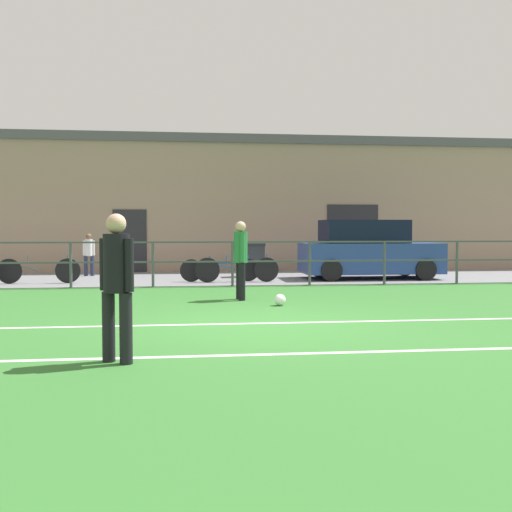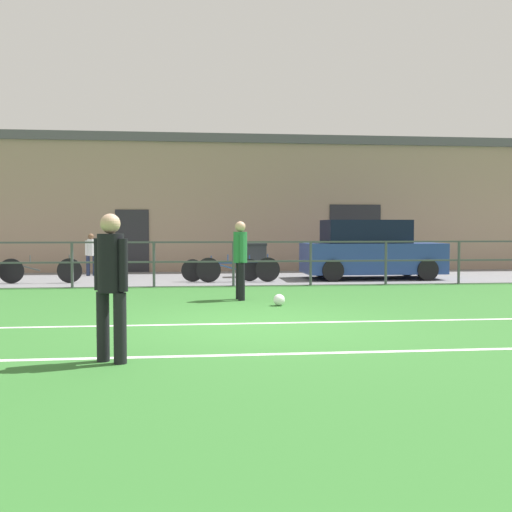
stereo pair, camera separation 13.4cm
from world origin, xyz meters
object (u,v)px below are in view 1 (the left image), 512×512
(player_goalkeeper, at_px, (117,278))
(trash_bin_0, at_px, (253,260))
(parked_car_red, at_px, (368,251))
(bicycle_parked_0, at_px, (237,269))
(soccer_ball_match, at_px, (280,300))
(bicycle_parked_4, at_px, (220,270))
(player_striker, at_px, (241,255))
(bicycle_parked_1, at_px, (39,270))
(spectator_child, at_px, (89,252))

(player_goalkeeper, height_order, trash_bin_0, player_goalkeeper)
(parked_car_red, bearing_deg, bicycle_parked_0, -169.38)
(soccer_ball_match, relative_size, bicycle_parked_4, 0.10)
(soccer_ball_match, bearing_deg, bicycle_parked_0, 94.80)
(player_striker, xyz_separation_m, parked_car_red, (4.15, 4.55, -0.10))
(bicycle_parked_0, distance_m, bicycle_parked_1, 5.25)
(parked_car_red, height_order, bicycle_parked_0, parked_car_red)
(trash_bin_0, bearing_deg, soccer_ball_match, -92.12)
(bicycle_parked_1, bearing_deg, parked_car_red, 2.92)
(player_striker, relative_size, bicycle_parked_1, 0.75)
(parked_car_red, bearing_deg, spectator_child, 166.91)
(player_striker, relative_size, bicycle_parked_0, 0.71)
(bicycle_parked_0, height_order, bicycle_parked_1, bicycle_parked_0)
(bicycle_parked_1, relative_size, bicycle_parked_4, 0.99)
(player_striker, relative_size, parked_car_red, 0.41)
(player_striker, relative_size, trash_bin_0, 1.60)
(spectator_child, bearing_deg, player_goalkeeper, 94.63)
(bicycle_parked_1, bearing_deg, bicycle_parked_4, 0.00)
(trash_bin_0, bearing_deg, bicycle_parked_4, -126.31)
(parked_car_red, height_order, bicycle_parked_4, parked_car_red)
(player_striker, bearing_deg, soccer_ball_match, 25.93)
(player_goalkeeper, distance_m, parked_car_red, 11.76)
(player_goalkeeper, distance_m, bicycle_parked_0, 9.62)
(player_goalkeeper, relative_size, bicycle_parked_1, 0.76)
(player_goalkeeper, xyz_separation_m, soccer_ball_match, (2.53, 4.54, -0.82))
(parked_car_red, bearing_deg, player_striker, -132.36)
(player_goalkeeper, distance_m, trash_bin_0, 11.48)
(soccer_ball_match, bearing_deg, player_striker, 123.07)
(bicycle_parked_0, bearing_deg, player_striker, -93.80)
(bicycle_parked_0, relative_size, bicycle_parked_1, 1.05)
(spectator_child, distance_m, bicycle_parked_1, 2.58)
(player_goalkeeper, bearing_deg, bicycle_parked_0, 111.14)
(spectator_child, bearing_deg, bicycle_parked_4, 142.73)
(player_goalkeeper, xyz_separation_m, trash_bin_0, (2.78, 11.13, -0.40))
(bicycle_parked_4, height_order, trash_bin_0, trash_bin_0)
(player_striker, bearing_deg, trash_bin_0, 163.66)
(parked_car_red, bearing_deg, player_goalkeeper, -120.81)
(soccer_ball_match, distance_m, bicycle_parked_4, 5.17)
(bicycle_parked_1, distance_m, bicycle_parked_4, 4.80)
(spectator_child, bearing_deg, bicycle_parked_1, 62.94)
(soccer_ball_match, relative_size, bicycle_parked_1, 0.10)
(bicycle_parked_0, bearing_deg, player_goalkeeper, -102.80)
(soccer_ball_match, bearing_deg, parked_car_red, 57.91)
(player_goalkeeper, relative_size, soccer_ball_match, 7.39)
(spectator_child, xyz_separation_m, parked_car_red, (8.21, -1.91, 0.06))
(bicycle_parked_1, relative_size, trash_bin_0, 2.13)
(bicycle_parked_4, bearing_deg, spectator_child, 148.44)
(player_striker, bearing_deg, parked_car_red, 130.50)
(player_goalkeeper, bearing_deg, player_striker, 105.27)
(soccer_ball_match, xyz_separation_m, bicycle_parked_1, (-5.65, 5.09, 0.25))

